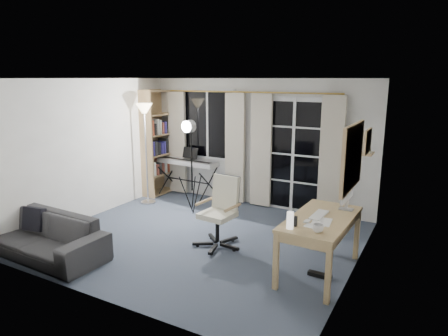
{
  "coord_description": "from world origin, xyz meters",
  "views": [
    {
      "loc": [
        3.08,
        -4.84,
        2.41
      ],
      "look_at": [
        0.21,
        0.35,
        1.06
      ],
      "focal_mm": 32.0,
      "sensor_mm": 36.0,
      "label": 1
    }
  ],
  "objects_px": {
    "desk": "(321,224)",
    "mug": "(318,227)",
    "studio_light": "(189,137)",
    "bookshelf": "(160,145)",
    "torchiere_lamp": "(145,124)",
    "sofa": "(41,229)",
    "monitor": "(347,189)",
    "office_chair": "(222,205)",
    "keyboard_piano": "(187,163)"
  },
  "relations": [
    {
      "from": "torchiere_lamp",
      "to": "mug",
      "type": "xyz_separation_m",
      "value": [
        3.85,
        -1.72,
        -0.77
      ]
    },
    {
      "from": "office_chair",
      "to": "mug",
      "type": "height_order",
      "value": "office_chair"
    },
    {
      "from": "keyboard_piano",
      "to": "mug",
      "type": "relative_size",
      "value": 11.12
    },
    {
      "from": "monitor",
      "to": "sofa",
      "type": "xyz_separation_m",
      "value": [
        -3.7,
        -1.79,
        -0.64
      ]
    },
    {
      "from": "desk",
      "to": "monitor",
      "type": "height_order",
      "value": "monitor"
    },
    {
      "from": "torchiere_lamp",
      "to": "keyboard_piano",
      "type": "bearing_deg",
      "value": 54.82
    },
    {
      "from": "bookshelf",
      "to": "mug",
      "type": "bearing_deg",
      "value": -29.33
    },
    {
      "from": "studio_light",
      "to": "sofa",
      "type": "bearing_deg",
      "value": -97.65
    },
    {
      "from": "keyboard_piano",
      "to": "mug",
      "type": "height_order",
      "value": "keyboard_piano"
    },
    {
      "from": "monitor",
      "to": "desk",
      "type": "bearing_deg",
      "value": -111.5
    },
    {
      "from": "monitor",
      "to": "bookshelf",
      "type": "bearing_deg",
      "value": 162.13
    },
    {
      "from": "torchiere_lamp",
      "to": "monitor",
      "type": "relative_size",
      "value": 3.65
    },
    {
      "from": "monitor",
      "to": "mug",
      "type": "height_order",
      "value": "monitor"
    },
    {
      "from": "bookshelf",
      "to": "desk",
      "type": "height_order",
      "value": "bookshelf"
    },
    {
      "from": "studio_light",
      "to": "torchiere_lamp",
      "type": "bearing_deg",
      "value": -171.63
    },
    {
      "from": "monitor",
      "to": "studio_light",
      "type": "bearing_deg",
      "value": 167.54
    },
    {
      "from": "torchiere_lamp",
      "to": "sofa",
      "type": "bearing_deg",
      "value": -84.45
    },
    {
      "from": "torchiere_lamp",
      "to": "sofa",
      "type": "height_order",
      "value": "torchiere_lamp"
    },
    {
      "from": "bookshelf",
      "to": "studio_light",
      "type": "xyz_separation_m",
      "value": [
        1.27,
        -0.77,
        0.35
      ]
    },
    {
      "from": "studio_light",
      "to": "monitor",
      "type": "height_order",
      "value": "studio_light"
    },
    {
      "from": "bookshelf",
      "to": "mug",
      "type": "distance_m",
      "value": 4.8
    },
    {
      "from": "studio_light",
      "to": "monitor",
      "type": "xyz_separation_m",
      "value": [
        2.93,
        -0.76,
        -0.36
      ]
    },
    {
      "from": "mug",
      "to": "sofa",
      "type": "distance_m",
      "value": 3.72
    },
    {
      "from": "bookshelf",
      "to": "keyboard_piano",
      "type": "distance_m",
      "value": 0.81
    },
    {
      "from": "office_chair",
      "to": "monitor",
      "type": "height_order",
      "value": "monitor"
    },
    {
      "from": "keyboard_piano",
      "to": "bookshelf",
      "type": "bearing_deg",
      "value": 177.61
    },
    {
      "from": "monitor",
      "to": "sofa",
      "type": "distance_m",
      "value": 4.15
    },
    {
      "from": "studio_light",
      "to": "desk",
      "type": "xyz_separation_m",
      "value": [
        2.74,
        -1.21,
        -0.73
      ]
    },
    {
      "from": "office_chair",
      "to": "desk",
      "type": "height_order",
      "value": "office_chair"
    },
    {
      "from": "desk",
      "to": "mug",
      "type": "height_order",
      "value": "mug"
    },
    {
      "from": "desk",
      "to": "mug",
      "type": "xyz_separation_m",
      "value": [
        0.1,
        -0.5,
        0.15
      ]
    },
    {
      "from": "desk",
      "to": "monitor",
      "type": "xyz_separation_m",
      "value": [
        0.2,
        0.45,
        0.37
      ]
    },
    {
      "from": "keyboard_piano",
      "to": "studio_light",
      "type": "relative_size",
      "value": 0.78
    },
    {
      "from": "bookshelf",
      "to": "monitor",
      "type": "relative_size",
      "value": 4.1
    },
    {
      "from": "torchiere_lamp",
      "to": "desk",
      "type": "height_order",
      "value": "torchiere_lamp"
    },
    {
      "from": "torchiere_lamp",
      "to": "office_chair",
      "type": "xyz_separation_m",
      "value": [
        2.24,
        -1.02,
        -0.96
      ]
    },
    {
      "from": "bookshelf",
      "to": "desk",
      "type": "relative_size",
      "value": 1.56
    },
    {
      "from": "studio_light",
      "to": "monitor",
      "type": "distance_m",
      "value": 3.05
    },
    {
      "from": "desk",
      "to": "torchiere_lamp",
      "type": "bearing_deg",
      "value": 164.03
    },
    {
      "from": "monitor",
      "to": "sofa",
      "type": "bearing_deg",
      "value": -152.1
    },
    {
      "from": "bookshelf",
      "to": "office_chair",
      "type": "distance_m",
      "value": 3.1
    },
    {
      "from": "bookshelf",
      "to": "sofa",
      "type": "distance_m",
      "value": 3.42
    },
    {
      "from": "torchiere_lamp",
      "to": "mug",
      "type": "height_order",
      "value": "torchiere_lamp"
    },
    {
      "from": "keyboard_piano",
      "to": "studio_light",
      "type": "bearing_deg",
      "value": -49.91
    },
    {
      "from": "sofa",
      "to": "mug",
      "type": "bearing_deg",
      "value": 14.57
    },
    {
      "from": "bookshelf",
      "to": "torchiere_lamp",
      "type": "xyz_separation_m",
      "value": [
        0.26,
        -0.75,
        0.53
      ]
    },
    {
      "from": "bookshelf",
      "to": "keyboard_piano",
      "type": "xyz_separation_m",
      "value": [
        0.74,
        -0.07,
        -0.3
      ]
    },
    {
      "from": "mug",
      "to": "bookshelf",
      "type": "bearing_deg",
      "value": 148.92
    },
    {
      "from": "torchiere_lamp",
      "to": "keyboard_piano",
      "type": "height_order",
      "value": "torchiere_lamp"
    },
    {
      "from": "torchiere_lamp",
      "to": "office_chair",
      "type": "distance_m",
      "value": 2.64
    }
  ]
}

